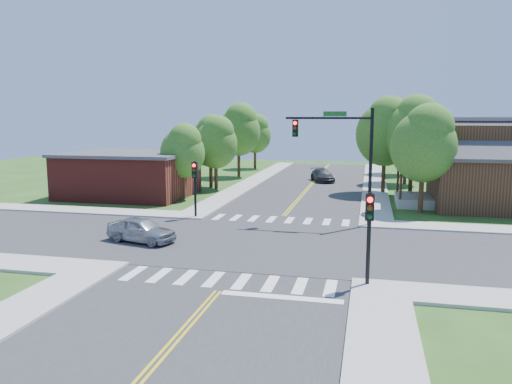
% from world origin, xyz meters
% --- Properties ---
extents(ground, '(100.00, 100.00, 0.00)m').
position_xyz_m(ground, '(0.00, 0.00, 0.00)').
color(ground, '#284816').
rests_on(ground, ground).
extents(road_ns, '(10.00, 90.00, 0.04)m').
position_xyz_m(road_ns, '(0.00, 0.00, 0.02)').
color(road_ns, '#2D2D30').
rests_on(road_ns, ground).
extents(road_ew, '(90.00, 10.00, 0.04)m').
position_xyz_m(road_ew, '(0.00, 0.00, 0.03)').
color(road_ew, '#2D2D30').
rests_on(road_ew, ground).
extents(intersection_patch, '(10.20, 10.20, 0.06)m').
position_xyz_m(intersection_patch, '(0.00, 0.00, 0.00)').
color(intersection_patch, '#2D2D30').
rests_on(intersection_patch, ground).
extents(sidewalk_ne, '(40.00, 40.00, 0.14)m').
position_xyz_m(sidewalk_ne, '(15.82, 15.82, 0.07)').
color(sidewalk_ne, '#9E9B93').
rests_on(sidewalk_ne, ground).
extents(sidewalk_nw, '(40.00, 40.00, 0.14)m').
position_xyz_m(sidewalk_nw, '(-15.82, 15.82, 0.07)').
color(sidewalk_nw, '#9E9B93').
rests_on(sidewalk_nw, ground).
extents(crosswalk_north, '(8.85, 2.00, 0.01)m').
position_xyz_m(crosswalk_north, '(0.00, 6.20, 0.05)').
color(crosswalk_north, white).
rests_on(crosswalk_north, ground).
extents(crosswalk_south, '(8.85, 2.00, 0.01)m').
position_xyz_m(crosswalk_south, '(0.00, -6.20, 0.05)').
color(crosswalk_south, white).
rests_on(crosswalk_south, ground).
extents(centerline, '(0.30, 90.00, 0.01)m').
position_xyz_m(centerline, '(0.00, 0.00, 0.05)').
color(centerline, yellow).
rests_on(centerline, ground).
extents(stop_bar, '(4.60, 0.45, 0.09)m').
position_xyz_m(stop_bar, '(2.50, -7.60, 0.00)').
color(stop_bar, white).
rests_on(stop_bar, ground).
extents(signal_mast_ne, '(5.30, 0.42, 7.20)m').
position_xyz_m(signal_mast_ne, '(3.91, 5.59, 4.85)').
color(signal_mast_ne, black).
rests_on(signal_mast_ne, ground).
extents(signal_pole_se, '(0.34, 0.42, 3.80)m').
position_xyz_m(signal_pole_se, '(5.60, -5.62, 2.66)').
color(signal_pole_se, black).
rests_on(signal_pole_se, ground).
extents(signal_pole_nw, '(0.34, 0.42, 3.80)m').
position_xyz_m(signal_pole_nw, '(-5.60, 5.58, 2.66)').
color(signal_pole_nw, black).
rests_on(signal_pole_nw, ground).
extents(house_ne, '(13.05, 8.80, 7.11)m').
position_xyz_m(house_ne, '(15.11, 14.23, 3.33)').
color(house_ne, '#301F10').
rests_on(house_ne, ground).
extents(building_nw, '(10.40, 8.40, 3.73)m').
position_xyz_m(building_nw, '(-14.20, 13.20, 1.88)').
color(building_nw, maroon).
rests_on(building_nw, ground).
extents(tree_e_a, '(4.47, 4.25, 7.61)m').
position_xyz_m(tree_e_a, '(9.19, 10.83, 4.98)').
color(tree_e_a, '#382314').
rests_on(tree_e_a, ground).
extents(tree_e_b, '(5.00, 4.75, 8.50)m').
position_xyz_m(tree_e_b, '(9.03, 18.33, 5.57)').
color(tree_e_b, '#382314').
rests_on(tree_e_b, ground).
extents(tree_e_c, '(5.08, 4.83, 8.64)m').
position_xyz_m(tree_e_c, '(9.09, 26.26, 5.66)').
color(tree_e_c, '#382314').
rests_on(tree_e_c, ground).
extents(tree_e_d, '(4.78, 4.54, 8.13)m').
position_xyz_m(tree_e_d, '(9.35, 34.63, 5.33)').
color(tree_e_d, '#382314').
rests_on(tree_e_d, ground).
extents(tree_w_a, '(3.63, 3.45, 6.17)m').
position_xyz_m(tree_w_a, '(-9.12, 12.65, 4.03)').
color(tree_w_a, '#382314').
rests_on(tree_w_a, ground).
extents(tree_w_b, '(4.05, 3.85, 6.88)m').
position_xyz_m(tree_w_b, '(-9.00, 19.61, 4.51)').
color(tree_w_b, '#382314').
rests_on(tree_w_b, ground).
extents(tree_w_c, '(4.81, 4.57, 8.17)m').
position_xyz_m(tree_w_c, '(-8.58, 28.35, 5.35)').
color(tree_w_c, '#382314').
rests_on(tree_w_c, ground).
extents(tree_w_d, '(4.12, 3.91, 7.01)m').
position_xyz_m(tree_w_d, '(-8.81, 37.40, 4.59)').
color(tree_w_d, '#382314').
rests_on(tree_w_d, ground).
extents(tree_house, '(4.97, 4.72, 8.45)m').
position_xyz_m(tree_house, '(6.83, 19.42, 5.54)').
color(tree_house, '#382314').
rests_on(tree_house, ground).
extents(tree_bldg, '(4.00, 3.80, 6.79)m').
position_xyz_m(tree_bldg, '(-8.15, 18.50, 4.45)').
color(tree_bldg, '#382314').
rests_on(tree_bldg, ground).
extents(car_silver, '(3.53, 4.70, 1.33)m').
position_xyz_m(car_silver, '(-6.26, -1.09, 0.67)').
color(car_silver, '#A1A3A8').
rests_on(car_silver, ground).
extents(car_dgrey, '(4.53, 5.45, 1.25)m').
position_xyz_m(car_dgrey, '(0.85, 26.14, 0.63)').
color(car_dgrey, '#272A2C').
rests_on(car_dgrey, ground).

